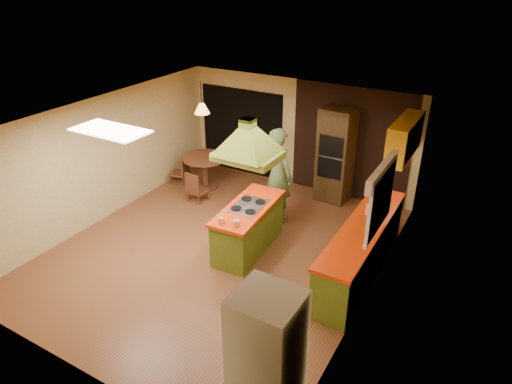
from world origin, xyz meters
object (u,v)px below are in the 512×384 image
Objects in this scene: kitchen_island at (249,227)px; wall_oven at (335,155)px; refrigerator at (266,357)px; dining_table at (205,166)px; canister_large at (373,205)px; man at (278,175)px.

wall_oven is at bearing 73.22° from kitchen_island.
wall_oven is (-1.32, 5.51, 0.19)m from refrigerator.
dining_table is at bearing 137.97° from kitchen_island.
dining_table is 5.14× the size of canister_large.
kitchen_island is at bearing -155.30° from canister_large.
man is 1.93× the size of dining_table.
dining_table is at bearing 3.39° from man.
kitchen_island is at bearing -99.05° from wall_oven.
dining_table is 4.28m from canister_large.
wall_oven is 10.52× the size of canister_large.
canister_large is (2.02, -0.33, 0.03)m from man.
refrigerator is 8.64× the size of canister_large.
man reaches higher than refrigerator.
wall_oven is (0.61, 2.65, 0.60)m from kitchen_island.
man is 1.57m from wall_oven.
kitchen_island is 2.24m from canister_large.
canister_large is at bearing -11.20° from dining_table.
canister_large is at bearing 90.32° from refrigerator.
kitchen_island is 1.77× the size of dining_table.
canister_large is at bearing -172.76° from man.
wall_oven is (0.66, 1.42, 0.06)m from man.
kitchen_island reaches higher than dining_table.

